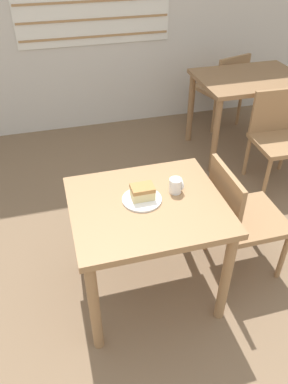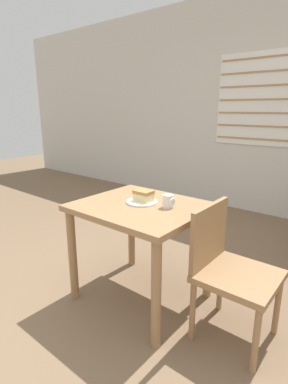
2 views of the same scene
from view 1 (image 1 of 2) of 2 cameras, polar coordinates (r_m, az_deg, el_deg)
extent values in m
plane|color=#7A6047|center=(2.30, 3.09, -24.84)|extent=(14.00, 14.00, 0.00)
cube|color=#AD7F51|center=(4.16, -7.39, 22.44)|extent=(1.52, 0.01, 0.02)
cube|color=#AD7F51|center=(4.12, -7.58, 24.63)|extent=(1.52, 0.01, 0.02)
cube|color=#AD7F51|center=(4.09, -7.79, 26.85)|extent=(1.52, 0.01, 0.02)
cube|color=#9E754C|center=(2.09, 0.48, -2.16)|extent=(0.86, 0.74, 0.04)
cylinder|color=#9E754C|center=(2.09, -7.55, -17.18)|extent=(0.06, 0.06, 0.69)
cylinder|color=#9E754C|center=(2.24, 12.33, -12.79)|extent=(0.06, 0.06, 0.69)
cylinder|color=#9E754C|center=(2.52, -9.90, -5.49)|extent=(0.06, 0.06, 0.69)
cylinder|color=#9E754C|center=(2.65, 6.45, -2.61)|extent=(0.06, 0.06, 0.69)
cube|color=olive|center=(3.81, 15.87, 16.26)|extent=(0.99, 0.73, 0.04)
cylinder|color=olive|center=(3.51, 10.82, 8.22)|extent=(0.06, 0.06, 0.74)
cylinder|color=olive|center=(4.03, 7.11, 12.50)|extent=(0.06, 0.06, 0.74)
cylinder|color=olive|center=(4.42, 18.23, 13.25)|extent=(0.06, 0.06, 0.74)
cube|color=#9E754C|center=(2.55, 15.70, -3.86)|extent=(0.44, 0.44, 0.04)
cylinder|color=#9E754C|center=(2.67, 20.41, -9.17)|extent=(0.04, 0.04, 0.40)
cylinder|color=#9E754C|center=(2.89, 16.54, -4.07)|extent=(0.04, 0.04, 0.40)
cylinder|color=#9E754C|center=(2.51, 13.05, -11.19)|extent=(0.04, 0.04, 0.40)
cylinder|color=#9E754C|center=(2.74, 9.63, -5.57)|extent=(0.04, 0.04, 0.40)
cube|color=#9E754C|center=(2.33, 12.17, -0.87)|extent=(0.03, 0.42, 0.38)
cube|color=#9E754C|center=(3.46, 20.13, 7.00)|extent=(0.45, 0.45, 0.04)
cylinder|color=#9E754C|center=(3.35, 18.16, 1.89)|extent=(0.04, 0.04, 0.40)
cylinder|color=#9E754C|center=(3.62, 15.39, 5.29)|extent=(0.04, 0.04, 0.40)
cylinder|color=#9E754C|center=(3.80, 20.50, 5.83)|extent=(0.04, 0.04, 0.40)
cube|color=#9E754C|center=(3.52, 19.23, 11.65)|extent=(0.42, 0.04, 0.38)
cube|color=#9E754C|center=(4.46, 11.19, 15.28)|extent=(0.55, 0.55, 0.04)
cylinder|color=#9E754C|center=(4.79, 11.09, 14.01)|extent=(0.04, 0.04, 0.40)
cylinder|color=#9E754C|center=(4.55, 7.43, 13.16)|extent=(0.04, 0.04, 0.40)
cylinder|color=#9E754C|center=(4.54, 14.28, 12.26)|extent=(0.04, 0.04, 0.40)
cylinder|color=#9E754C|center=(4.30, 10.60, 11.31)|extent=(0.04, 0.04, 0.40)
cube|color=#9E754C|center=(4.25, 13.42, 16.96)|extent=(0.41, 0.15, 0.38)
cylinder|color=white|center=(2.09, -0.32, -1.13)|extent=(0.22, 0.22, 0.01)
cube|color=beige|center=(2.08, -0.23, -0.23)|extent=(0.13, 0.09, 0.05)
cube|color=#B27F47|center=(2.06, -0.23, 0.61)|extent=(0.13, 0.10, 0.02)
cylinder|color=white|center=(2.14, 4.81, 0.98)|extent=(0.07, 0.07, 0.09)
torus|color=white|center=(2.15, 5.71, 1.13)|extent=(0.01, 0.06, 0.06)
camera|label=2|loc=(1.83, 64.27, -7.48)|focal=28.00mm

